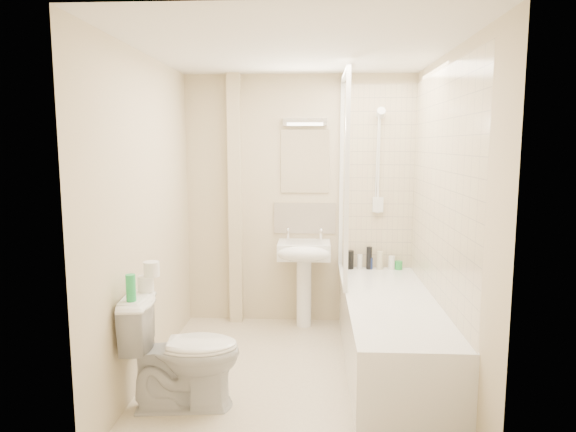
{
  "coord_description": "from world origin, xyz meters",
  "views": [
    {
      "loc": [
        0.15,
        -3.7,
        1.75
      ],
      "look_at": [
        -0.06,
        0.2,
        1.2
      ],
      "focal_mm": 32.0,
      "sensor_mm": 36.0,
      "label": 1
    }
  ],
  "objects": [
    {
      "name": "floor",
      "position": [
        0.0,
        0.0,
        0.0
      ],
      "size": [
        2.5,
        2.5,
        0.0
      ],
      "primitive_type": "plane",
      "color": "beige",
      "rests_on": "ground"
    },
    {
      "name": "wall_back",
      "position": [
        0.0,
        1.25,
        1.2
      ],
      "size": [
        2.2,
        0.02,
        2.4
      ],
      "primitive_type": "cube",
      "color": "beige",
      "rests_on": "ground"
    },
    {
      "name": "wall_left",
      "position": [
        -1.1,
        0.0,
        1.2
      ],
      "size": [
        0.02,
        2.5,
        2.4
      ],
      "primitive_type": "cube",
      "color": "beige",
      "rests_on": "ground"
    },
    {
      "name": "wall_right",
      "position": [
        1.1,
        0.0,
        1.2
      ],
      "size": [
        0.02,
        2.5,
        2.4
      ],
      "primitive_type": "cube",
      "color": "beige",
      "rests_on": "ground"
    },
    {
      "name": "ceiling",
      "position": [
        0.0,
        0.0,
        2.4
      ],
      "size": [
        2.2,
        2.5,
        0.02
      ],
      "primitive_type": "cube",
      "color": "white",
      "rests_on": "wall_back"
    },
    {
      "name": "tile_back",
      "position": [
        0.75,
        1.24,
        1.42
      ],
      "size": [
        0.7,
        0.01,
        1.75
      ],
      "primitive_type": "cube",
      "color": "beige",
      "rests_on": "wall_back"
    },
    {
      "name": "tile_right",
      "position": [
        1.09,
        0.2,
        1.42
      ],
      "size": [
        0.01,
        2.1,
        1.75
      ],
      "primitive_type": "cube",
      "color": "beige",
      "rests_on": "wall_right"
    },
    {
      "name": "pipe_boxing",
      "position": [
        -0.62,
        1.19,
        1.2
      ],
      "size": [
        0.12,
        0.12,
        2.4
      ],
      "primitive_type": "cube",
      "color": "beige",
      "rests_on": "ground"
    },
    {
      "name": "splashback",
      "position": [
        0.05,
        1.24,
        1.03
      ],
      "size": [
        0.6,
        0.02,
        0.3
      ],
      "primitive_type": "cube",
      "color": "beige",
      "rests_on": "wall_back"
    },
    {
      "name": "mirror",
      "position": [
        0.05,
        1.24,
        1.58
      ],
      "size": [
        0.46,
        0.01,
        0.6
      ],
      "primitive_type": "cube",
      "color": "white",
      "rests_on": "wall_back"
    },
    {
      "name": "strip_light",
      "position": [
        0.05,
        1.22,
        1.95
      ],
      "size": [
        0.42,
        0.07,
        0.07
      ],
      "primitive_type": "cube",
      "color": "silver",
      "rests_on": "wall_back"
    },
    {
      "name": "bathtub",
      "position": [
        0.75,
        0.2,
        0.29
      ],
      "size": [
        0.7,
        2.1,
        0.55
      ],
      "color": "white",
      "rests_on": "ground"
    },
    {
      "name": "shower_screen",
      "position": [
        0.4,
        0.8,
        1.45
      ],
      "size": [
        0.04,
        0.92,
        1.8
      ],
      "color": "white",
      "rests_on": "bathtub"
    },
    {
      "name": "shower_fixture",
      "position": [
        0.75,
        1.19,
        1.55
      ],
      "size": [
        0.1,
        0.16,
        0.99
      ],
      "color": "white",
      "rests_on": "wall_back"
    },
    {
      "name": "pedestal_sink",
      "position": [
        0.05,
        1.01,
        0.66
      ],
      "size": [
        0.49,
        0.46,
        0.95
      ],
      "color": "white",
      "rests_on": "ground"
    },
    {
      "name": "bottle_black_a",
      "position": [
        0.49,
        1.16,
        0.64
      ],
      "size": [
        0.07,
        0.07,
        0.18
      ],
      "primitive_type": "cylinder",
      "color": "black",
      "rests_on": "bathtub"
    },
    {
      "name": "bottle_white_a",
      "position": [
        0.58,
        1.16,
        0.62
      ],
      "size": [
        0.05,
        0.05,
        0.14
      ],
      "primitive_type": "cylinder",
      "color": "silver",
      "rests_on": "bathtub"
    },
    {
      "name": "bottle_black_b",
      "position": [
        0.67,
        1.16,
        0.66
      ],
      "size": [
        0.05,
        0.05,
        0.22
      ],
      "primitive_type": "cylinder",
      "color": "black",
      "rests_on": "bathtub"
    },
    {
      "name": "bottle_blue",
      "position": [
        0.69,
        1.16,
        0.61
      ],
      "size": [
        0.05,
        0.05,
        0.11
      ],
      "primitive_type": "cylinder",
      "color": "navy",
      "rests_on": "bathtub"
    },
    {
      "name": "bottle_cream",
      "position": [
        0.78,
        1.16,
        0.64
      ],
      "size": [
        0.06,
        0.06,
        0.17
      ],
      "primitive_type": "cylinder",
      "color": "beige",
      "rests_on": "bathtub"
    },
    {
      "name": "bottle_white_b",
      "position": [
        0.89,
        1.16,
        0.61
      ],
      "size": [
        0.06,
        0.06,
        0.13
      ],
      "primitive_type": "cylinder",
      "color": "white",
      "rests_on": "bathtub"
    },
    {
      "name": "bottle_green",
      "position": [
        0.96,
        1.16,
        0.59
      ],
      "size": [
        0.07,
        0.07,
        0.08
      ],
      "primitive_type": "cylinder",
      "color": "green",
      "rests_on": "bathtub"
    },
    {
      "name": "toilet",
      "position": [
        -0.72,
        -0.5,
        0.38
      ],
      "size": [
        0.58,
        0.84,
        0.76
      ],
      "primitive_type": "imported",
      "rotation": [
        0.0,
        0.0,
        1.68
      ],
      "color": "white",
      "rests_on": "ground"
    },
    {
      "name": "toilet_roll_lower",
      "position": [
        -0.98,
        -0.41,
        0.82
      ],
      "size": [
        0.11,
        0.11,
        0.1
      ],
      "primitive_type": "cylinder",
      "color": "white",
      "rests_on": "toilet"
    },
    {
      "name": "toilet_roll_upper",
      "position": [
        -0.94,
        -0.41,
        0.92
      ],
      "size": [
        0.11,
        0.11,
        0.1
      ],
      "primitive_type": "cylinder",
      "color": "white",
      "rests_on": "toilet_roll_lower"
    },
    {
      "name": "green_bottle",
      "position": [
        -1.0,
        -0.63,
        0.85
      ],
      "size": [
        0.06,
        0.06,
        0.17
      ],
      "primitive_type": "cylinder",
      "color": "green",
      "rests_on": "toilet"
    }
  ]
}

